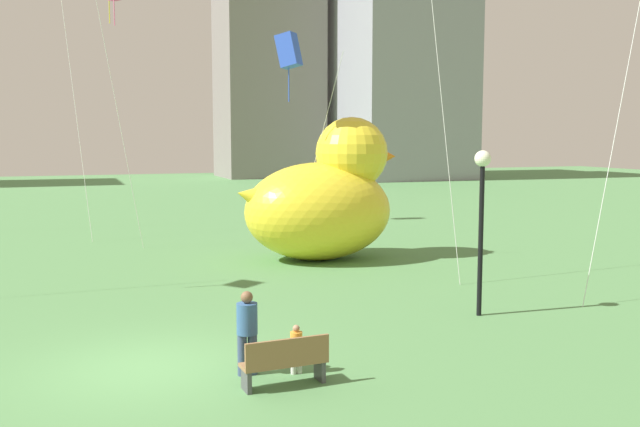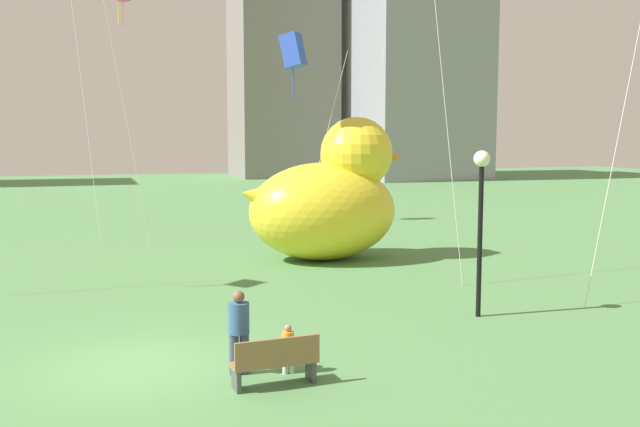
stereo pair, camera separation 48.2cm
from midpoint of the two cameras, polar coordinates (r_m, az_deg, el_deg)
name	(u,v)px [view 2 (the right image)]	position (r m, az deg, el deg)	size (l,w,h in m)	color
ground_plane	(139,366)	(14.17, -13.48, -11.92)	(140.00, 140.00, 0.00)	#50844D
park_bench	(276,361)	(12.61, -2.49, -11.80)	(1.57, 0.54, 0.90)	olive
person_adult	(239,328)	(13.18, -5.51, -9.22)	(0.38, 0.38, 1.57)	#38476B
person_child	(288,347)	(13.26, -1.54, -10.70)	(0.23, 0.23, 0.92)	silver
giant_inflatable_duck	(329,199)	(24.98, 1.25, 1.16)	(6.10, 3.92, 5.06)	yellow
lamppost	(481,197)	(17.39, 13.65, 1.29)	(0.40, 0.40, 4.04)	black
city_skyline	(235,40)	(72.65, -6.72, 13.71)	(64.75, 17.85, 35.46)	#9E938C
kite_blue	(293,52)	(24.34, -1.59, 12.94)	(2.25, 2.38, 7.85)	silver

